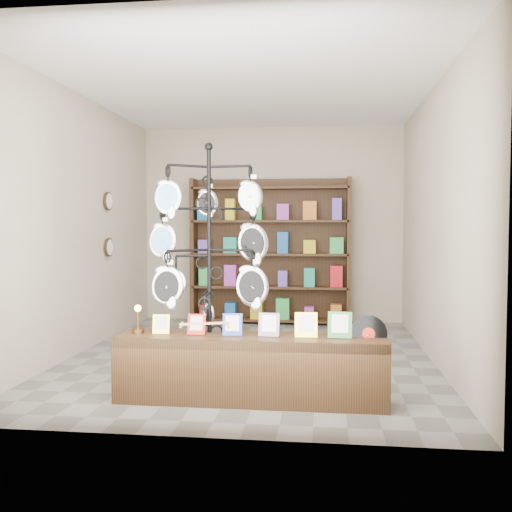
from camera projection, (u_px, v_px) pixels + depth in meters
The scene contains 6 objects.
ground at pixel (251, 356), 6.45m from camera, with size 5.00×5.00×0.00m, color slate.
room_envelope at pixel (251, 193), 6.36m from camera, with size 5.00×5.00×5.00m.
display_tree at pixel (209, 250), 4.92m from camera, with size 1.14×1.11×2.19m.
front_shelf at pixel (251, 368), 4.79m from camera, with size 2.26×0.47×0.80m.
back_shelving at pixel (270, 255), 8.67m from camera, with size 2.42×0.36×2.20m.
wall_clocks at pixel (109, 224), 7.40m from camera, with size 0.03×0.24×0.84m.
Camera 1 is at (0.83, -6.33, 1.48)m, focal length 40.00 mm.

